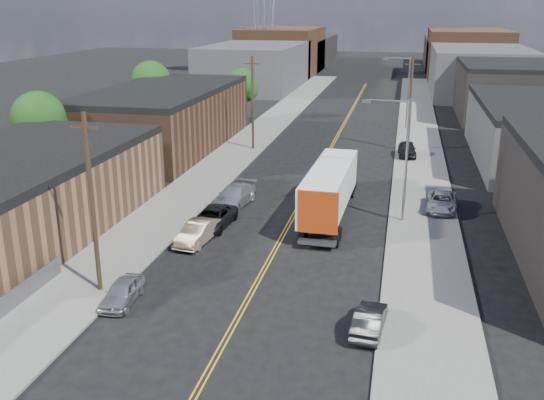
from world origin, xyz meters
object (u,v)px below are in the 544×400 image
at_px(car_left_c, 213,218).
at_px(car_right_lot_a, 442,202).
at_px(semi_truck, 332,184).
at_px(car_left_d, 234,196).
at_px(car_right_lot_c, 407,149).
at_px(car_left_b, 197,232).
at_px(car_left_a, 122,292).
at_px(car_right_oncoming, 369,320).

bearing_deg(car_left_c, car_right_lot_a, 27.33).
bearing_deg(semi_truck, car_right_lot_a, 16.23).
height_order(semi_truck, car_left_d, semi_truck).
height_order(car_right_lot_a, car_right_lot_c, car_right_lot_c).
distance_m(car_left_b, car_right_lot_a, 19.02).
height_order(car_left_a, car_left_b, car_left_b).
xyz_separation_m(car_left_d, car_right_lot_a, (15.89, 2.00, 0.02)).
height_order(semi_truck, car_left_b, semi_truck).
bearing_deg(car_left_a, car_right_oncoming, -4.13).
distance_m(car_left_c, car_left_d, 5.00).
relative_size(car_left_a, car_left_d, 0.69).
bearing_deg(semi_truck, car_left_c, -146.50).
height_order(semi_truck, car_left_c, semi_truck).
distance_m(car_left_a, car_left_b, 9.03).
distance_m(car_left_a, car_left_c, 12.03).
distance_m(semi_truck, car_left_b, 11.30).
relative_size(car_left_a, car_right_lot_a, 0.79).
bearing_deg(semi_truck, car_left_b, -133.60).
relative_size(car_left_d, car_right_lot_c, 1.25).
bearing_deg(car_left_a, car_left_d, 82.21).
bearing_deg(car_right_oncoming, car_left_c, -41.08).
relative_size(car_left_a, car_left_c, 0.73).
bearing_deg(car_right_lot_a, car_left_b, -143.69).
distance_m(car_right_oncoming, car_right_lot_a, 19.68).
distance_m(car_right_oncoming, car_right_lot_c, 36.21).
bearing_deg(car_left_d, semi_truck, 6.45).
bearing_deg(car_left_a, car_right_lot_a, 44.56).
bearing_deg(car_right_oncoming, car_right_lot_a, -97.68).
xyz_separation_m(car_right_oncoming, car_right_lot_c, (1.60, 36.17, 0.26)).
height_order(car_left_b, car_left_c, car_left_b).
bearing_deg(car_left_c, car_left_d, 91.72).
bearing_deg(car_left_c, semi_truck, 35.60).
distance_m(car_left_a, car_left_d, 17.02).
bearing_deg(car_right_oncoming, semi_truck, -72.13).
relative_size(semi_truck, car_left_a, 4.10).
distance_m(car_left_a, car_right_lot_c, 38.79).
relative_size(semi_truck, car_right_lot_a, 3.25).
distance_m(semi_truck, car_left_c, 9.38).
bearing_deg(car_left_a, car_right_lot_c, 64.81).
distance_m(car_left_c, car_right_oncoming, 16.96).
bearing_deg(car_left_d, car_left_c, -84.68).
relative_size(semi_truck, car_left_d, 2.81).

